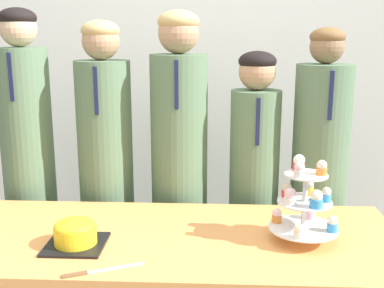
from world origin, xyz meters
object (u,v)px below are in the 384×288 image
object	(u,v)px
student_0	(30,178)
student_1	(107,186)
student_4	(318,194)
round_cake	(75,233)
cupcake_stand	(305,201)
student_3	(253,199)
cake_knife	(90,272)
student_2	(179,182)

from	to	relation	value
student_0	student_1	world-z (taller)	student_0
student_0	student_4	bearing A→B (deg)	-0.00
round_cake	cupcake_stand	world-z (taller)	cupcake_stand
student_0	student_3	size ratio (longest dim) A/B	1.14
cupcake_stand	student_4	world-z (taller)	student_4
round_cake	cupcake_stand	bearing A→B (deg)	5.82
round_cake	student_1	world-z (taller)	student_1
round_cake	student_4	world-z (taller)	student_4
student_1	cake_knife	bearing A→B (deg)	-81.00
student_3	student_1	bearing A→B (deg)	180.00
cupcake_stand	student_0	xyz separation A→B (m)	(-1.28, 0.58, -0.11)
round_cake	cake_knife	world-z (taller)	round_cake
cake_knife	student_4	distance (m)	1.27
cake_knife	student_2	size ratio (longest dim) A/B	0.16
student_0	student_1	bearing A→B (deg)	0.00
cupcake_stand	student_3	bearing A→B (deg)	103.84
cupcake_stand	student_3	xyz separation A→B (m)	(-0.14, 0.58, -0.20)
round_cake	student_2	distance (m)	0.75
student_4	cake_knife	bearing A→B (deg)	-136.65
student_0	cake_knife	bearing A→B (deg)	-58.56
student_3	student_2	bearing A→B (deg)	180.00
round_cake	student_4	distance (m)	1.22
student_0	student_2	distance (m)	0.76
round_cake	student_2	xyz separation A→B (m)	(0.34, 0.67, -0.01)
student_2	student_4	bearing A→B (deg)	-0.00
student_0	student_1	size ratio (longest dim) A/B	1.04
student_0	round_cake	bearing A→B (deg)	-57.36
round_cake	student_4	xyz separation A→B (m)	(1.03, 0.67, -0.06)
round_cake	student_3	bearing A→B (deg)	43.31
student_1	student_2	distance (m)	0.37
cake_knife	student_2	world-z (taller)	student_2
student_3	student_4	distance (m)	0.32
student_1	student_2	size ratio (longest dim) A/B	0.97
round_cake	student_0	world-z (taller)	student_0
student_2	student_3	distance (m)	0.38
student_0	student_4	xyz separation A→B (m)	(1.45, -0.00, -0.06)
student_0	student_4	world-z (taller)	student_0
round_cake	student_0	xyz separation A→B (m)	(-0.43, 0.67, -0.00)
student_1	round_cake	bearing A→B (deg)	-87.16
round_cake	student_1	bearing A→B (deg)	92.84
student_1	student_0	bearing A→B (deg)	-180.00
student_2	student_3	xyz separation A→B (m)	(0.37, -0.00, -0.09)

